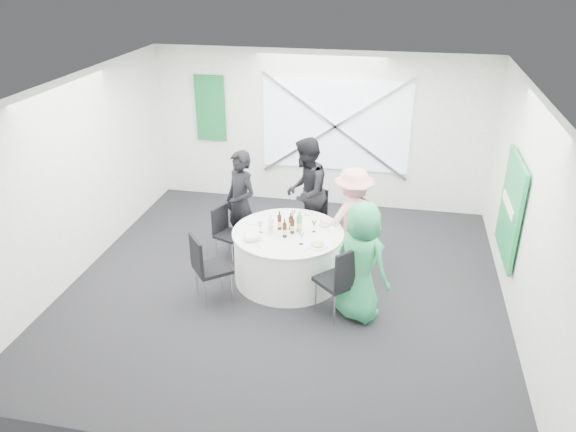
% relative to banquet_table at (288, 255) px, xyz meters
% --- Properties ---
extents(floor, '(6.00, 6.00, 0.00)m').
position_rel_banquet_table_xyz_m(floor, '(0.00, -0.20, -0.38)').
color(floor, black).
rests_on(floor, ground).
extents(ceiling, '(6.00, 6.00, 0.00)m').
position_rel_banquet_table_xyz_m(ceiling, '(0.00, -0.20, 2.42)').
color(ceiling, silver).
rests_on(ceiling, wall_back).
extents(wall_back, '(6.00, 0.00, 6.00)m').
position_rel_banquet_table_xyz_m(wall_back, '(0.00, 2.80, 1.02)').
color(wall_back, silver).
rests_on(wall_back, floor).
extents(wall_front, '(6.00, 0.00, 6.00)m').
position_rel_banquet_table_xyz_m(wall_front, '(0.00, -3.20, 1.02)').
color(wall_front, silver).
rests_on(wall_front, floor).
extents(wall_left, '(0.00, 6.00, 6.00)m').
position_rel_banquet_table_xyz_m(wall_left, '(-3.00, -0.20, 1.02)').
color(wall_left, silver).
rests_on(wall_left, floor).
extents(wall_right, '(0.00, 6.00, 6.00)m').
position_rel_banquet_table_xyz_m(wall_right, '(3.00, -0.20, 1.02)').
color(wall_right, silver).
rests_on(wall_right, floor).
extents(window_panel, '(2.60, 0.03, 1.60)m').
position_rel_banquet_table_xyz_m(window_panel, '(0.30, 2.76, 1.12)').
color(window_panel, white).
rests_on(window_panel, wall_back).
extents(window_brace_a, '(2.63, 0.05, 1.84)m').
position_rel_banquet_table_xyz_m(window_brace_a, '(0.30, 2.72, 1.12)').
color(window_brace_a, silver).
rests_on(window_brace_a, window_panel).
extents(window_brace_b, '(2.63, 0.05, 1.84)m').
position_rel_banquet_table_xyz_m(window_brace_b, '(0.30, 2.72, 1.12)').
color(window_brace_b, silver).
rests_on(window_brace_b, window_panel).
extents(green_banner, '(0.55, 0.04, 1.20)m').
position_rel_banquet_table_xyz_m(green_banner, '(-2.00, 2.75, 1.32)').
color(green_banner, '#156A30').
rests_on(green_banner, wall_back).
extents(green_sign, '(0.05, 1.20, 1.40)m').
position_rel_banquet_table_xyz_m(green_sign, '(2.94, 0.40, 0.82)').
color(green_sign, '#188841').
rests_on(green_sign, wall_right).
extents(banquet_table, '(1.56, 1.56, 0.76)m').
position_rel_banquet_table_xyz_m(banquet_table, '(0.00, 0.00, 0.00)').
color(banquet_table, silver).
rests_on(banquet_table, floor).
extents(chair_back, '(0.46, 0.47, 0.90)m').
position_rel_banquet_table_xyz_m(chair_back, '(0.18, 1.18, 0.14)').
color(chair_back, black).
rests_on(chair_back, floor).
extents(chair_back_left, '(0.50, 0.49, 0.83)m').
position_rel_banquet_table_xyz_m(chair_back_left, '(-1.05, 0.41, 0.10)').
color(chair_back_left, black).
rests_on(chair_back_left, floor).
extents(chair_back_right, '(0.63, 0.63, 0.99)m').
position_rel_banquet_table_xyz_m(chair_back_right, '(0.92, 0.70, 0.20)').
color(chair_back_right, black).
rests_on(chair_back_right, floor).
extents(chair_front_right, '(0.66, 0.66, 1.03)m').
position_rel_banquet_table_xyz_m(chair_front_right, '(0.85, -0.80, 0.23)').
color(chair_front_right, black).
rests_on(chair_front_right, floor).
extents(chair_front_left, '(0.62, 0.62, 0.97)m').
position_rel_banquet_table_xyz_m(chair_front_left, '(-0.95, -0.77, 0.19)').
color(chair_front_left, black).
rests_on(chair_front_left, floor).
extents(person_man_back_left, '(0.72, 0.68, 1.66)m').
position_rel_banquet_table_xyz_m(person_man_back_left, '(-0.86, 0.65, 0.45)').
color(person_man_back_left, black).
rests_on(person_man_back_left, floor).
extents(person_man_back, '(0.50, 0.87, 1.75)m').
position_rel_banquet_table_xyz_m(person_man_back, '(0.05, 1.16, 0.49)').
color(person_man_back, black).
rests_on(person_man_back, floor).
extents(person_woman_pink, '(1.10, 0.94, 1.56)m').
position_rel_banquet_table_xyz_m(person_woman_pink, '(0.85, 0.54, 0.40)').
color(person_woman_pink, pink).
rests_on(person_woman_pink, floor).
extents(person_woman_green, '(0.93, 0.85, 1.59)m').
position_rel_banquet_table_xyz_m(person_woman_green, '(1.07, -0.70, 0.41)').
color(person_woman_green, '#289456').
rests_on(person_woman_green, floor).
extents(plate_back, '(0.28, 0.28, 0.01)m').
position_rel_banquet_table_xyz_m(plate_back, '(-0.01, 0.55, 0.39)').
color(plate_back, white).
rests_on(plate_back, banquet_table).
extents(plate_back_left, '(0.27, 0.27, 0.01)m').
position_rel_banquet_table_xyz_m(plate_back_left, '(-0.54, 0.23, 0.39)').
color(plate_back_left, white).
rests_on(plate_back_left, banquet_table).
extents(plate_back_right, '(0.25, 0.25, 0.04)m').
position_rel_banquet_table_xyz_m(plate_back_right, '(0.48, 0.26, 0.40)').
color(plate_back_right, white).
rests_on(plate_back_right, banquet_table).
extents(plate_front_right, '(0.26, 0.26, 0.04)m').
position_rel_banquet_table_xyz_m(plate_front_right, '(0.47, -0.34, 0.40)').
color(plate_front_right, white).
rests_on(plate_front_right, banquet_table).
extents(plate_front_left, '(0.26, 0.26, 0.01)m').
position_rel_banquet_table_xyz_m(plate_front_left, '(-0.44, -0.25, 0.39)').
color(plate_front_left, white).
rests_on(plate_front_left, banquet_table).
extents(napkin, '(0.24, 0.21, 0.05)m').
position_rel_banquet_table_xyz_m(napkin, '(-0.42, -0.35, 0.42)').
color(napkin, silver).
rests_on(napkin, plate_front_left).
extents(beer_bottle_a, '(0.06, 0.06, 0.28)m').
position_rel_banquet_table_xyz_m(beer_bottle_a, '(-0.13, 0.05, 0.49)').
color(beer_bottle_a, '#3B1C0A').
rests_on(beer_bottle_a, banquet_table).
extents(beer_bottle_b, '(0.06, 0.06, 0.25)m').
position_rel_banquet_table_xyz_m(beer_bottle_b, '(0.02, 0.08, 0.47)').
color(beer_bottle_b, '#3B1C0A').
rests_on(beer_bottle_b, banquet_table).
extents(beer_bottle_c, '(0.06, 0.06, 0.27)m').
position_rel_banquet_table_xyz_m(beer_bottle_c, '(0.07, -0.04, 0.48)').
color(beer_bottle_c, '#3B1C0A').
rests_on(beer_bottle_c, banquet_table).
extents(beer_bottle_d, '(0.06, 0.06, 0.27)m').
position_rel_banquet_table_xyz_m(beer_bottle_d, '(-0.01, -0.17, 0.48)').
color(beer_bottle_d, '#3B1C0A').
rests_on(beer_bottle_d, banquet_table).
extents(green_water_bottle, '(0.08, 0.08, 0.30)m').
position_rel_banquet_table_xyz_m(green_water_bottle, '(0.15, 0.04, 0.50)').
color(green_water_bottle, green).
rests_on(green_water_bottle, banquet_table).
extents(clear_water_bottle, '(0.08, 0.08, 0.30)m').
position_rel_banquet_table_xyz_m(clear_water_bottle, '(-0.22, -0.10, 0.50)').
color(clear_water_bottle, white).
rests_on(clear_water_bottle, banquet_table).
extents(wine_glass_a, '(0.07, 0.07, 0.17)m').
position_rel_banquet_table_xyz_m(wine_glass_a, '(0.25, -0.32, 0.50)').
color(wine_glass_a, white).
rests_on(wine_glass_a, banquet_table).
extents(wine_glass_b, '(0.07, 0.07, 0.17)m').
position_rel_banquet_table_xyz_m(wine_glass_b, '(0.01, 0.34, 0.50)').
color(wine_glass_b, white).
rests_on(wine_glass_b, banquet_table).
extents(wine_glass_c, '(0.07, 0.07, 0.17)m').
position_rel_banquet_table_xyz_m(wine_glass_c, '(-0.37, -0.11, 0.50)').
color(wine_glass_c, white).
rests_on(wine_glass_c, banquet_table).
extents(wine_glass_d, '(0.07, 0.07, 0.17)m').
position_rel_banquet_table_xyz_m(wine_glass_d, '(0.35, 0.07, 0.50)').
color(wine_glass_d, white).
rests_on(wine_glass_d, banquet_table).
extents(fork_a, '(0.11, 0.12, 0.01)m').
position_rel_banquet_table_xyz_m(fork_a, '(-0.52, -0.24, 0.38)').
color(fork_a, silver).
rests_on(fork_a, banquet_table).
extents(knife_a, '(0.11, 0.12, 0.01)m').
position_rel_banquet_table_xyz_m(knife_a, '(-0.30, -0.49, 0.38)').
color(knife_a, silver).
rests_on(knife_a, banquet_table).
extents(fork_b, '(0.09, 0.14, 0.01)m').
position_rel_banquet_table_xyz_m(fork_b, '(0.56, 0.13, 0.38)').
color(fork_b, silver).
rests_on(fork_b, banquet_table).
extents(knife_b, '(0.08, 0.14, 0.01)m').
position_rel_banquet_table_xyz_m(knife_b, '(0.42, 0.40, 0.38)').
color(knife_b, silver).
rests_on(knife_b, banquet_table).
extents(fork_c, '(0.15, 0.02, 0.01)m').
position_rel_banquet_table_xyz_m(fork_c, '(0.15, 0.56, 0.38)').
color(fork_c, silver).
rests_on(fork_c, banquet_table).
extents(knife_c, '(0.15, 0.02, 0.01)m').
position_rel_banquet_table_xyz_m(knife_c, '(-0.16, 0.55, 0.38)').
color(knife_c, silver).
rests_on(knife_c, banquet_table).
extents(fork_d, '(0.10, 0.13, 0.01)m').
position_rel_banquet_table_xyz_m(fork_d, '(0.35, -0.46, 0.38)').
color(fork_d, silver).
rests_on(fork_d, banquet_table).
extents(knife_d, '(0.11, 0.12, 0.01)m').
position_rel_banquet_table_xyz_m(knife_d, '(0.52, -0.25, 0.38)').
color(knife_d, silver).
rests_on(knife_d, banquet_table).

